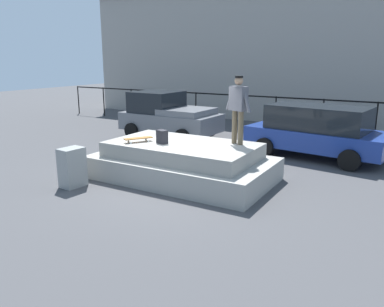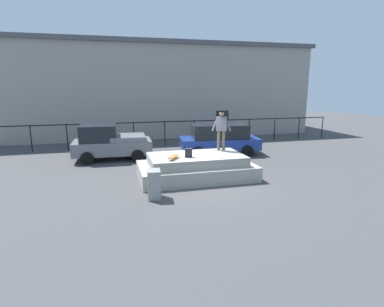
{
  "view_description": "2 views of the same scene",
  "coord_description": "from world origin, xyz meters",
  "px_view_note": "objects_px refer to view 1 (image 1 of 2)",
  "views": [
    {
      "loc": [
        5.35,
        -8.06,
        3.22
      ],
      "look_at": [
        -0.35,
        1.6,
        0.42
      ],
      "focal_mm": 36.02,
      "sensor_mm": 36.0,
      "label": 1
    },
    {
      "loc": [
        -3.42,
        -11.69,
        3.82
      ],
      "look_at": [
        0.08,
        1.48,
        0.85
      ],
      "focal_mm": 28.89,
      "sensor_mm": 36.0,
      "label": 2
    }
  ],
  "objects_px": {
    "skateboarder": "(238,105)",
    "skateboard": "(138,138)",
    "utility_box": "(72,167)",
    "car_grey_pickup_near": "(168,115)",
    "backpack": "(162,137)",
    "car_blue_hatchback_mid": "(317,130)"
  },
  "relations": [
    {
      "from": "skateboarder",
      "to": "car_blue_hatchback_mid",
      "type": "distance_m",
      "value": 4.02
    },
    {
      "from": "skateboarder",
      "to": "skateboard",
      "type": "height_order",
      "value": "skateboarder"
    },
    {
      "from": "skateboarder",
      "to": "skateboard",
      "type": "relative_size",
      "value": 2.34
    },
    {
      "from": "car_grey_pickup_near",
      "to": "car_blue_hatchback_mid",
      "type": "bearing_deg",
      "value": -2.12
    },
    {
      "from": "skateboard",
      "to": "backpack",
      "type": "relative_size",
      "value": 2.1
    },
    {
      "from": "skateboard",
      "to": "car_grey_pickup_near",
      "type": "xyz_separation_m",
      "value": [
        -2.43,
        5.02,
        -0.18
      ]
    },
    {
      "from": "car_blue_hatchback_mid",
      "to": "backpack",
      "type": "bearing_deg",
      "value": -122.89
    },
    {
      "from": "backpack",
      "to": "car_grey_pickup_near",
      "type": "bearing_deg",
      "value": 142.11
    },
    {
      "from": "skateboard",
      "to": "backpack",
      "type": "xyz_separation_m",
      "value": [
        0.65,
        0.19,
        0.08
      ]
    },
    {
      "from": "skateboard",
      "to": "car_blue_hatchback_mid",
      "type": "distance_m",
      "value": 6.02
    },
    {
      "from": "backpack",
      "to": "skateboarder",
      "type": "bearing_deg",
      "value": 48.53
    },
    {
      "from": "car_blue_hatchback_mid",
      "to": "utility_box",
      "type": "relative_size",
      "value": 4.59
    },
    {
      "from": "car_grey_pickup_near",
      "to": "backpack",
      "type": "bearing_deg",
      "value": -57.54
    },
    {
      "from": "car_grey_pickup_near",
      "to": "utility_box",
      "type": "height_order",
      "value": "car_grey_pickup_near"
    },
    {
      "from": "skateboard",
      "to": "backpack",
      "type": "height_order",
      "value": "backpack"
    },
    {
      "from": "car_blue_hatchback_mid",
      "to": "skateboard",
      "type": "bearing_deg",
      "value": -127.15
    },
    {
      "from": "skateboard",
      "to": "utility_box",
      "type": "bearing_deg",
      "value": -124.52
    },
    {
      "from": "skateboarder",
      "to": "car_grey_pickup_near",
      "type": "height_order",
      "value": "skateboarder"
    },
    {
      "from": "skateboard",
      "to": "car_grey_pickup_near",
      "type": "bearing_deg",
      "value": 115.78
    },
    {
      "from": "skateboarder",
      "to": "utility_box",
      "type": "xyz_separation_m",
      "value": [
        -3.4,
        -2.6,
        -1.53
      ]
    },
    {
      "from": "backpack",
      "to": "utility_box",
      "type": "distance_m",
      "value": 2.43
    },
    {
      "from": "backpack",
      "to": "car_blue_hatchback_mid",
      "type": "bearing_deg",
      "value": 76.76
    }
  ]
}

